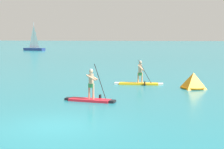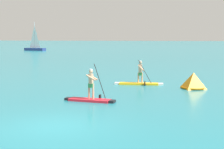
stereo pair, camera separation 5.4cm
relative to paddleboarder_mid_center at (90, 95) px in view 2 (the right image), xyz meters
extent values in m
plane|color=#1E727F|center=(-0.19, -5.18, -0.35)|extent=(440.00, 440.00, 0.00)
cube|color=red|center=(-0.04, 0.00, -0.29)|extent=(2.35, 1.00, 0.13)
cube|color=black|center=(1.22, -0.19, -0.29)|extent=(0.35, 0.51, 0.13)
cube|color=black|center=(-1.31, 0.18, -0.29)|extent=(0.34, 0.44, 0.13)
cylinder|color=tan|center=(0.16, -0.03, 0.19)|extent=(0.11, 0.11, 0.83)
cylinder|color=tan|center=(-0.08, 0.00, 0.19)|extent=(0.11, 0.11, 0.83)
cube|color=#338C4C|center=(0.04, -0.02, 0.52)|extent=(0.29, 0.26, 0.22)
cylinder|color=tan|center=(0.04, -0.02, 0.88)|extent=(0.26, 0.26, 0.54)
sphere|color=tan|center=(0.04, -0.02, 1.28)|extent=(0.21, 0.21, 0.21)
cylinder|color=white|center=(0.04, -0.02, 1.38)|extent=(0.18, 0.18, 0.06)
cylinder|color=tan|center=(0.11, 0.13, 0.96)|extent=(0.57, 0.18, 0.34)
cylinder|color=tan|center=(0.06, -0.17, 0.96)|extent=(0.57, 0.18, 0.34)
cylinder|color=black|center=(0.45, 0.37, 0.69)|extent=(0.68, 0.13, 1.94)
cube|color=black|center=(0.45, 0.37, -0.20)|extent=(0.11, 0.21, 0.32)
cube|color=yellow|center=(1.98, 6.73, -0.29)|extent=(2.84, 0.75, 0.13)
cube|color=white|center=(3.56, 6.79, -0.29)|extent=(0.37, 0.46, 0.13)
cube|color=white|center=(0.40, 6.67, -0.29)|extent=(0.37, 0.40, 0.13)
cylinder|color=tan|center=(2.22, 6.74, 0.15)|extent=(0.11, 0.11, 0.74)
cylinder|color=tan|center=(1.95, 6.73, 0.15)|extent=(0.11, 0.11, 0.74)
cube|color=#338C4C|center=(2.09, 6.73, 0.43)|extent=(0.27, 0.23, 0.22)
cylinder|color=tan|center=(2.09, 6.73, 0.83)|extent=(0.26, 0.26, 0.62)
sphere|color=tan|center=(2.09, 6.73, 1.27)|extent=(0.21, 0.21, 0.21)
cylinder|color=white|center=(2.09, 6.73, 1.37)|extent=(0.18, 0.18, 0.06)
cylinder|color=tan|center=(2.13, 6.89, 0.87)|extent=(0.48, 0.11, 0.47)
cylinder|color=tan|center=(2.14, 6.58, 0.87)|extent=(0.48, 0.11, 0.47)
cylinder|color=black|center=(2.45, 6.33, 0.63)|extent=(0.95, 0.07, 1.66)
cube|color=black|center=(2.45, 6.33, -0.20)|extent=(0.09, 0.20, 0.32)
pyramid|color=orange|center=(5.77, 5.53, 0.19)|extent=(1.84, 1.84, 1.08)
torus|color=#915407|center=(5.77, 5.53, -0.29)|extent=(1.64, 1.64, 0.12)
cube|color=navy|center=(-27.58, 58.52, -0.03)|extent=(5.45, 2.71, 0.63)
cylinder|color=#B2B2B7|center=(-27.58, 58.52, 3.33)|extent=(0.12, 0.12, 6.10)
pyramid|color=white|center=(-27.58, 58.52, 3.08)|extent=(2.20, 1.01, 5.39)
camera|label=1|loc=(4.20, -17.61, 3.18)|focal=54.38mm
camera|label=2|loc=(4.25, -17.60, 3.18)|focal=54.38mm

